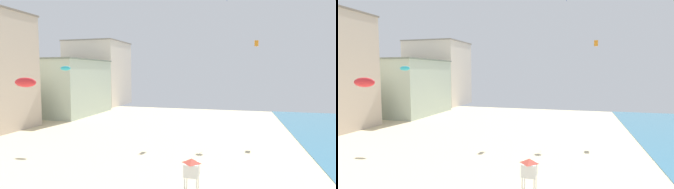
# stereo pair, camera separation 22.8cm
# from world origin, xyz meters

# --- Properties ---
(boardwalk_hotel_mid) EXTENTS (17.38, 16.12, 11.80)m
(boardwalk_hotel_mid) POSITION_xyz_m (-26.38, 45.45, 5.91)
(boardwalk_hotel_mid) COLOR #B7C6B2
(boardwalk_hotel_mid) RESTS_ON ground
(boardwalk_hotel_far) EXTENTS (14.76, 13.15, 17.51)m
(boardwalk_hotel_far) POSITION_xyz_m (-26.38, 62.46, 8.76)
(boardwalk_hotel_far) COLOR silver
(boardwalk_hotel_far) RESTS_ON ground
(lifeguard_stand) EXTENTS (1.10, 1.10, 2.55)m
(lifeguard_stand) POSITION_xyz_m (8.19, 15.42, 1.84)
(lifeguard_stand) COLOR white
(lifeguard_stand) RESTS_ON ground
(kite_cyan_parafoil) EXTENTS (1.43, 0.40, 0.56)m
(kite_cyan_parafoil) POSITION_xyz_m (-9.44, 24.86, 9.52)
(kite_cyan_parafoil) COLOR #2DB7CC
(kite_orange_box) EXTENTS (0.51, 0.51, 0.80)m
(kite_orange_box) POSITION_xyz_m (13.91, 35.96, 13.13)
(kite_orange_box) COLOR orange
(kite_red_parafoil) EXTENTS (2.07, 0.58, 0.81)m
(kite_red_parafoil) POSITION_xyz_m (-5.53, 14.25, 8.19)
(kite_red_parafoil) COLOR red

